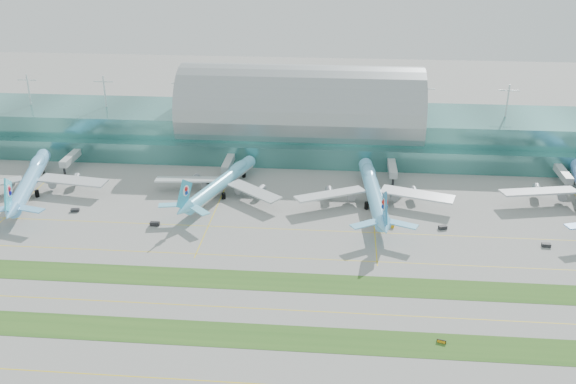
# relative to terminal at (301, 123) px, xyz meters

# --- Properties ---
(ground) EXTENTS (700.00, 700.00, 0.00)m
(ground) POSITION_rel_terminal_xyz_m (-0.01, -128.79, -14.23)
(ground) COLOR gray
(ground) RESTS_ON ground
(terminal) EXTENTS (340.00, 69.10, 36.00)m
(terminal) POSITION_rel_terminal_xyz_m (0.00, 0.00, 0.00)
(terminal) COLOR #3D7A75
(terminal) RESTS_ON ground
(grass_strip_near) EXTENTS (420.00, 12.00, 0.08)m
(grass_strip_near) POSITION_rel_terminal_xyz_m (-0.01, -156.79, -14.19)
(grass_strip_near) COLOR #2D591E
(grass_strip_near) RESTS_ON ground
(grass_strip_far) EXTENTS (420.00, 12.00, 0.08)m
(grass_strip_far) POSITION_rel_terminal_xyz_m (-0.01, -126.79, -14.19)
(grass_strip_far) COLOR #2D591E
(grass_strip_far) RESTS_ON ground
(taxiline_a) EXTENTS (420.00, 0.35, 0.01)m
(taxiline_a) POSITION_rel_terminal_xyz_m (-0.01, -176.79, -14.22)
(taxiline_a) COLOR yellow
(taxiline_a) RESTS_ON ground
(taxiline_b) EXTENTS (420.00, 0.35, 0.01)m
(taxiline_b) POSITION_rel_terminal_xyz_m (-0.01, -142.79, -14.22)
(taxiline_b) COLOR yellow
(taxiline_b) RESTS_ON ground
(taxiline_c) EXTENTS (420.00, 0.35, 0.01)m
(taxiline_c) POSITION_rel_terminal_xyz_m (-0.01, -110.79, -14.22)
(taxiline_c) COLOR yellow
(taxiline_c) RESTS_ON ground
(taxiline_d) EXTENTS (420.00, 0.35, 0.01)m
(taxiline_d) POSITION_rel_terminal_xyz_m (-0.01, -88.79, -14.22)
(taxiline_d) COLOR yellow
(taxiline_d) RESTS_ON ground
(airliner_a) EXTENTS (65.14, 75.15, 20.94)m
(airliner_a) POSITION_rel_terminal_xyz_m (-112.18, -64.22, -7.77)
(airliner_a) COLOR #6FBDF5
(airliner_a) RESTS_ON ground
(airliner_b) EXTENTS (57.12, 66.29, 18.73)m
(airliner_b) POSITION_rel_terminal_xyz_m (-29.73, -58.45, -8.45)
(airliner_b) COLOR #71D6FA
(airliner_b) RESTS_ON ground
(airliner_c) EXTENTS (65.88, 75.02, 20.64)m
(airliner_c) POSITION_rel_terminal_xyz_m (34.43, -63.20, -7.86)
(airliner_c) COLOR #71C9F8
(airliner_c) RESTS_ON ground
(gse_b) EXTENTS (3.57, 2.41, 1.24)m
(gse_b) POSITION_rel_terminal_xyz_m (-86.46, -80.57, -13.61)
(gse_b) COLOR black
(gse_b) RESTS_ON ground
(gse_c) EXTENTS (3.66, 1.96, 1.44)m
(gse_c) POSITION_rel_terminal_xyz_m (-50.64, -90.08, -13.51)
(gse_c) COLOR black
(gse_c) RESTS_ON ground
(gse_d) EXTENTS (4.17, 2.70, 1.50)m
(gse_d) POSITION_rel_terminal_xyz_m (-39.99, -72.88, -13.47)
(gse_d) COLOR black
(gse_d) RESTS_ON ground
(gse_e) EXTENTS (4.27, 2.88, 1.48)m
(gse_e) POSITION_rel_terminal_xyz_m (40.17, -83.34, -13.49)
(gse_e) COLOR orange
(gse_e) RESTS_ON ground
(gse_f) EXTENTS (3.58, 2.72, 1.42)m
(gse_f) POSITION_rel_terminal_xyz_m (60.57, -83.50, -13.52)
(gse_f) COLOR black
(gse_f) RESTS_ON ground
(gse_g) EXTENTS (3.26, 1.90, 1.35)m
(gse_g) POSITION_rel_terminal_xyz_m (96.31, -94.53, -13.55)
(gse_g) COLOR black
(gse_g) RESTS_ON ground
(taxiway_sign_east) EXTENTS (2.63, 1.05, 1.13)m
(taxiway_sign_east) POSITION_rel_terminal_xyz_m (50.74, -155.40, -13.67)
(taxiway_sign_east) COLOR black
(taxiway_sign_east) RESTS_ON ground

